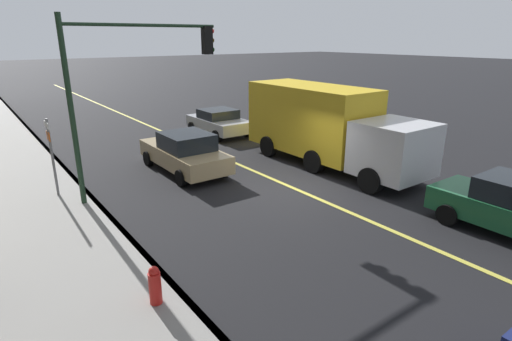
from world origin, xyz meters
The scene contains 10 objects.
ground centered at (0.00, 0.00, 0.00)m, with size 200.00×200.00×0.00m, color black.
sidewalk_slab centered at (0.00, 7.66, 0.07)m, with size 80.00×3.47×0.15m, color gray.
curb_edge centered at (0.00, 6.00, 0.07)m, with size 80.00×0.16×0.15m, color slate.
lane_stripe_center centered at (0.00, 0.00, 0.01)m, with size 80.00×0.16×0.01m, color #D8CC4C.
car_tan centered at (3.98, 2.17, 0.78)m, with size 4.55×1.99×1.57m.
car_silver centered at (8.63, -2.16, 0.70)m, with size 3.91×2.06×1.37m.
truck_yellow centered at (1.43, -2.88, 1.67)m, with size 8.14×2.51×3.14m.
traffic_light_mast centered at (2.63, 4.43, 3.93)m, with size 0.28×4.90×5.66m.
street_sign_post centered at (3.83, 6.82, 1.57)m, with size 0.60×0.08×2.65m.
fire_hydrant centered at (-3.40, 6.52, 0.47)m, with size 0.24×0.24×0.94m.
Camera 1 is at (-9.92, 8.89, 5.02)m, focal length 28.57 mm.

